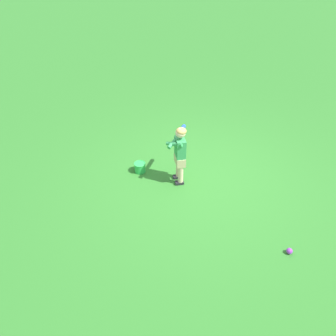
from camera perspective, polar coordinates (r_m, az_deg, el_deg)
name	(u,v)px	position (r m, az deg, el deg)	size (l,w,h in m)	color
ground_plane	(204,179)	(6.19, 6.04, -1.88)	(40.00, 40.00, 0.00)	#2D7528
child_batter	(180,150)	(5.75, 1.96, 3.00)	(0.42, 0.62, 1.08)	#232328
play_ball_by_bucket	(289,251)	(5.24, 19.54, -12.88)	(0.09, 0.09, 0.09)	purple
toy_bucket	(140,167)	(6.30, -4.69, 0.14)	(0.22, 0.22, 0.19)	green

